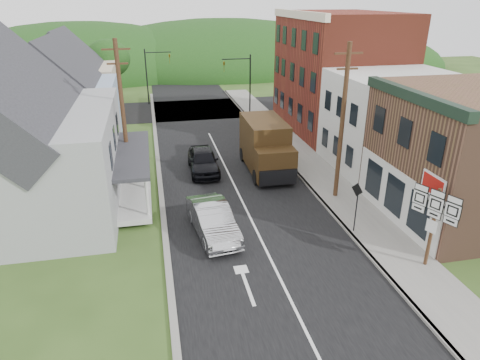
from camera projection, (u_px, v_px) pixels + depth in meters
ground at (259, 237)px, 21.56m from camera, size 120.00×120.00×0.00m
road at (225, 166)px, 30.55m from camera, size 9.00×90.00×0.02m
cross_road at (197, 109)px, 45.82m from camera, size 60.00×9.00×0.02m
sidewalk_right at (313, 169)px, 29.84m from camera, size 2.80×55.00×0.15m
curb_right at (294, 170)px, 29.59m from camera, size 0.20×55.00×0.15m
curb_left at (160, 181)px, 27.84m from camera, size 0.30×55.00×0.12m
storefront_tan at (470, 156)px, 22.33m from camera, size 8.00×8.00×7.00m
storefront_white at (393, 122)px, 29.16m from camera, size 8.00×7.00×6.50m
storefront_red at (338, 73)px, 37.01m from camera, size 8.00×12.00×10.00m
house_gray at (17, 136)px, 22.99m from camera, size 10.20×12.24×8.35m
house_blue at (69, 100)px, 33.28m from camera, size 7.14×8.16×7.28m
house_cream at (78, 80)px, 41.27m from camera, size 7.14×8.16×7.28m
utility_pole_right at (342, 122)px, 23.93m from camera, size 1.60×0.26×9.00m
utility_pole_left at (123, 114)px, 25.67m from camera, size 1.60×0.26×9.00m
traffic_signal_right at (243, 78)px, 42.01m from camera, size 2.87×0.20×6.00m
traffic_signal_left at (153, 70)px, 46.66m from camera, size 2.87×0.20×6.00m
tree_left_d at (108, 59)px, 46.67m from camera, size 4.80×4.80×6.94m
forested_ridge at (177, 69)px, 70.98m from camera, size 90.00×30.00×16.00m
silver_sedan at (213, 220)px, 21.44m from camera, size 2.31×5.10×1.62m
dark_sedan at (203, 161)px, 29.22m from camera, size 2.01×4.82×1.63m
delivery_van at (266, 147)px, 29.00m from camera, size 2.69×6.30×3.50m
route_sign_cluster at (434, 217)px, 18.12m from camera, size 0.92×1.97×3.70m
warning_sign at (357, 201)px, 21.15m from camera, size 0.26×0.70×2.67m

